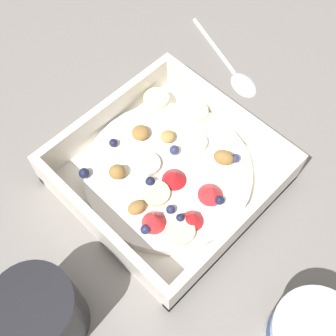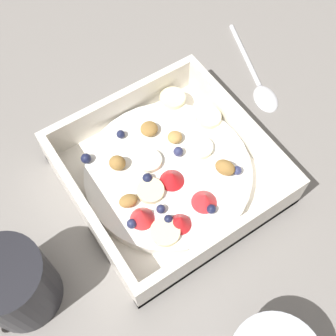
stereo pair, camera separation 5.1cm
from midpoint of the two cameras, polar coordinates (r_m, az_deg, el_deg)
The scene contains 4 objects.
ground_plane at distance 0.55m, azimuth -2.72°, elevation -0.34°, with size 2.40×2.40×0.00m, color gray.
fruit_bowl at distance 0.52m, azimuth -2.75°, elevation -0.98°, with size 0.23×0.23×0.06m.
spoon at distance 0.64m, azimuth 6.51°, elevation 12.52°, with size 0.07×0.17×0.01m.
coffee_mug at distance 0.47m, azimuth -19.71°, elevation -18.24°, with size 0.11×0.08×0.09m.
Camera 1 is at (0.19, 0.19, 0.48)m, focal length 46.07 mm.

